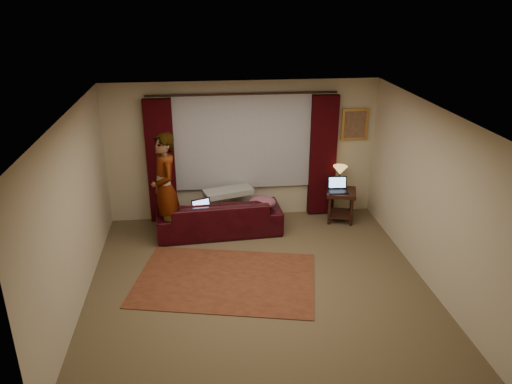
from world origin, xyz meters
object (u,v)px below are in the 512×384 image
(laptop_sofa, at_px, (204,209))
(end_table, at_px, (341,206))
(tiffany_lamp, at_px, (340,177))
(person, at_px, (165,189))
(laptop_table, at_px, (339,185))
(sofa, at_px, (219,209))

(laptop_sofa, bearing_deg, end_table, -12.64)
(tiffany_lamp, bearing_deg, person, -169.59)
(end_table, distance_m, person, 3.29)
(laptop_table, bearing_deg, tiffany_lamp, 74.73)
(laptop_table, bearing_deg, person, -168.85)
(person, bearing_deg, laptop_sofa, 72.12)
(tiffany_lamp, xyz_separation_m, person, (-3.19, -0.59, 0.14))
(sofa, height_order, person, person)
(laptop_sofa, height_order, laptop_table, laptop_table)
(sofa, distance_m, end_table, 2.31)
(sofa, relative_size, laptop_sofa, 5.89)
(sofa, distance_m, person, 1.06)
(tiffany_lamp, relative_size, laptop_table, 1.11)
(tiffany_lamp, bearing_deg, laptop_table, -109.35)
(sofa, xyz_separation_m, laptop_sofa, (-0.27, -0.22, 0.12))
(tiffany_lamp, distance_m, laptop_table, 0.23)
(laptop_table, relative_size, person, 0.20)
(sofa, bearing_deg, laptop_table, -179.08)
(end_table, bearing_deg, laptop_sofa, -170.48)
(sofa, xyz_separation_m, laptop_table, (2.22, 0.17, 0.29))
(laptop_sofa, height_order, end_table, laptop_sofa)
(sofa, relative_size, end_table, 3.61)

